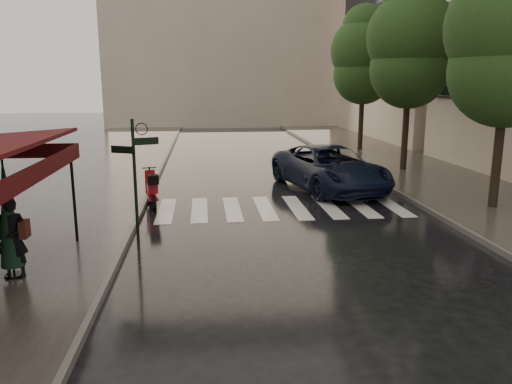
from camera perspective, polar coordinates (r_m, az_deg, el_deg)
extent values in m
plane|color=black|center=(10.29, -8.61, -10.41)|extent=(120.00, 120.00, 0.00)
cube|color=#38332D|center=(22.40, -18.90, 1.70)|extent=(6.00, 60.00, 0.12)
cube|color=#38332D|center=(23.90, 18.09, 2.39)|extent=(5.50, 60.00, 0.12)
cube|color=#595651|center=(21.91, -11.11, 1.95)|extent=(0.12, 60.00, 0.16)
cube|color=#595651|center=(22.90, 11.68, 2.37)|extent=(0.12, 60.00, 0.16)
cube|color=silver|center=(16.02, -10.23, -2.09)|extent=(0.50, 3.20, 0.01)
cube|color=silver|center=(15.98, -6.47, -2.02)|extent=(0.50, 3.20, 0.01)
cube|color=silver|center=(16.00, -2.70, -1.93)|extent=(0.50, 3.20, 0.01)
cube|color=silver|center=(16.09, 1.03, -1.83)|extent=(0.50, 3.20, 0.01)
cube|color=silver|center=(16.25, 4.71, -1.73)|extent=(0.50, 3.20, 0.01)
cube|color=silver|center=(16.47, 8.30, -1.62)|extent=(0.50, 3.20, 0.01)
cube|color=silver|center=(16.76, 11.78, -1.51)|extent=(0.50, 3.20, 0.01)
cube|color=silver|center=(17.11, 15.14, -1.40)|extent=(0.50, 3.20, 0.01)
cube|color=#3F0C09|center=(9.61, -24.39, 1.63)|extent=(0.04, 7.00, 0.35)
cylinder|color=black|center=(12.91, -20.12, -0.29)|extent=(0.07, 0.07, 2.35)
cylinder|color=black|center=(12.82, -13.64, 1.21)|extent=(0.08, 0.08, 3.10)
cube|color=black|center=(12.64, -12.52, 5.69)|extent=(0.62, 0.26, 0.18)
cube|color=black|center=(12.74, -15.08, 4.70)|extent=(0.56, 0.29, 0.18)
cube|color=tan|center=(39.27, 19.17, 19.50)|extent=(8.00, 16.00, 18.50)
cube|color=tan|center=(47.92, -3.22, 19.63)|extent=(22.00, 6.00, 20.00)
cylinder|color=black|center=(17.17, 26.04, 5.42)|extent=(0.28, 0.28, 4.26)
sphere|color=#1E3714|center=(17.09, 26.70, 12.25)|extent=(3.40, 3.40, 3.40)
sphere|color=#1E3714|center=(17.17, 27.14, 16.55)|extent=(3.80, 3.80, 3.80)
cylinder|color=black|center=(23.33, 16.77, 7.95)|extent=(0.28, 0.28, 4.48)
sphere|color=#1E3714|center=(23.28, 17.11, 13.25)|extent=(3.40, 3.40, 3.40)
sphere|color=#1E3714|center=(23.36, 17.33, 16.58)|extent=(3.80, 3.80, 3.80)
sphere|color=#1E3714|center=(23.50, 17.54, 19.68)|extent=(2.60, 2.60, 2.60)
cylinder|color=black|center=(29.97, 11.95, 8.97)|extent=(0.28, 0.28, 4.37)
sphere|color=#1E3714|center=(29.92, 12.14, 13.00)|extent=(3.40, 3.40, 3.40)
sphere|color=#1E3714|center=(29.97, 12.26, 15.53)|extent=(3.80, 3.80, 3.80)
sphere|color=#1E3714|center=(30.07, 12.37, 17.90)|extent=(2.60, 2.60, 2.60)
imported|color=black|center=(11.06, -26.07, -4.75)|extent=(0.60, 0.40, 1.64)
imported|color=black|center=(10.80, -26.66, 1.23)|extent=(0.98, 1.00, 0.89)
cube|color=#461C12|center=(10.93, -24.93, -3.86)|extent=(0.13, 0.31, 0.35)
cylinder|color=black|center=(16.08, -11.56, -1.20)|extent=(0.20, 0.51, 0.50)
cylinder|color=black|center=(17.34, -11.98, -0.23)|extent=(0.20, 0.51, 0.50)
cube|color=maroon|center=(16.72, -11.80, -0.40)|extent=(0.54, 1.38, 0.10)
cube|color=maroon|center=(16.40, -11.76, 0.47)|extent=(0.41, 0.62, 0.29)
cube|color=maroon|center=(17.09, -12.01, 1.22)|extent=(0.35, 0.19, 0.78)
cylinder|color=black|center=(17.12, -12.11, 2.72)|extent=(0.48, 0.13, 0.04)
cube|color=black|center=(15.96, -11.69, 1.40)|extent=(0.39, 0.37, 0.29)
imported|color=black|center=(18.98, 8.39, 2.74)|extent=(3.98, 6.36, 1.64)
cylinder|color=black|center=(11.36, -25.87, -8.53)|extent=(0.38, 0.38, 0.05)
cylinder|color=black|center=(11.02, -26.47, -2.62)|extent=(0.04, 0.04, 2.37)
cone|color=black|center=(10.99, -26.52, -2.02)|extent=(0.46, 0.46, 2.25)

